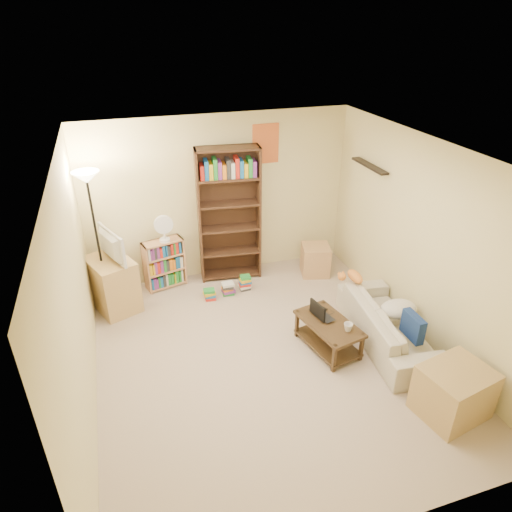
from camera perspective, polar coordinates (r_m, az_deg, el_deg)
name	(u,v)px	position (r m, az deg, el deg)	size (l,w,h in m)	color
room	(270,238)	(4.82, 1.72, 2.26)	(4.50, 4.54, 2.52)	tan
sofa	(388,324)	(6.03, 16.21, -8.20)	(0.88, 1.85, 0.52)	beige
navy_pillow	(413,326)	(5.67, 19.02, -8.33)	(0.34, 0.10, 0.31)	navy
cream_blanket	(398,309)	(6.02, 17.36, -6.34)	(0.48, 0.34, 0.21)	beige
tabby_cat	(353,276)	(6.27, 12.00, -2.51)	(0.41, 0.18, 0.14)	orange
coffee_table	(328,332)	(5.77, 9.03, -9.34)	(0.65, 0.95, 0.39)	#3D2B17
laptop	(325,314)	(5.80, 8.63, -7.16)	(0.32, 0.41, 0.03)	black
laptop_screen	(317,310)	(5.68, 7.69, -6.71)	(0.01, 0.29, 0.19)	white
mug	(348,327)	(5.57, 11.45, -8.71)	(0.13, 0.13, 0.10)	silver
tv_remote	(321,308)	(5.92, 8.17, -6.41)	(0.05, 0.15, 0.02)	black
tv_stand	(113,284)	(6.67, -17.43, -3.37)	(0.51, 0.71, 0.76)	tan
television	(107,246)	(6.39, -18.18, 1.16)	(0.37, 0.72, 0.42)	black
tall_bookshelf	(229,212)	(6.84, -3.38, 5.49)	(0.96, 0.42, 2.07)	#452B1A
short_bookshelf	(164,264)	(6.99, -11.38, -0.97)	(0.64, 0.38, 0.77)	tan
desk_fan	(164,227)	(6.69, -11.46, 3.53)	(0.27, 0.15, 0.42)	white
floor_lamp	(91,203)	(6.18, -19.97, 6.30)	(0.34, 0.34, 2.01)	black
side_table	(315,260)	(7.32, 7.42, -0.48)	(0.42, 0.42, 0.48)	tan
end_cabinet	(454,392)	(5.30, 23.47, -15.32)	(0.67, 0.56, 0.56)	tan
book_stacks	(230,288)	(6.82, -3.28, -4.00)	(0.75, 0.24, 0.23)	red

